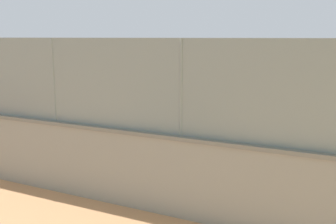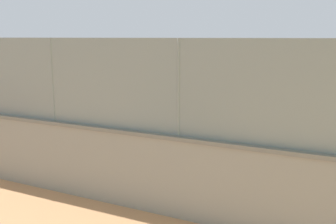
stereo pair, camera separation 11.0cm
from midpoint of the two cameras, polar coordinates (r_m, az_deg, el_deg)
ground_plane at (r=21.04m, az=12.57°, el=0.88°), size 260.00×260.00×0.00m
perimeter_wall at (r=9.56m, az=-15.94°, el=-6.05°), size 31.91×0.50×1.67m
fence_panel_on_wall at (r=9.22m, az=-16.51°, el=4.48°), size 31.34×0.23×1.87m
player_crossing_court at (r=14.65m, az=17.41°, el=-0.10°), size 1.24×0.72×1.52m
player_foreground_swinging at (r=14.57m, az=2.56°, el=0.37°), size 0.70×1.21×1.54m
player_at_service_line at (r=20.38m, az=-1.40°, el=3.52°), size 0.70×0.81×1.62m
sports_ball at (r=13.91m, az=11.55°, el=-3.79°), size 0.18×0.18×0.18m
spare_ball_by_wall at (r=11.38m, az=-16.90°, el=-7.51°), size 0.12×0.12×0.12m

